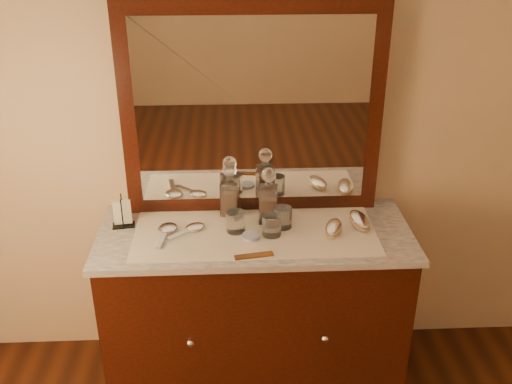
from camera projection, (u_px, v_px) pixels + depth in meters
dresser_cabinet at (255, 309)px, 2.85m from camera, size 1.40×0.55×0.82m
dresser_plinth at (255, 366)px, 3.02m from camera, size 1.46×0.59×0.08m
knob_left at (190, 343)px, 2.57m from camera, size 0.04×0.04×0.04m
knob_right at (325, 339)px, 2.59m from camera, size 0.04×0.04×0.04m
marble_top at (255, 234)px, 2.67m from camera, size 1.44×0.59×0.03m
mirror_frame at (252, 110)px, 2.66m from camera, size 1.20×0.08×1.00m
mirror_glass at (253, 112)px, 2.63m from camera, size 1.06×0.01×0.86m
lace_runner at (255, 233)px, 2.64m from camera, size 1.10×0.45×0.00m
pin_dish at (251, 236)px, 2.60m from camera, size 0.10×0.10×0.01m
comb at (254, 256)px, 2.46m from camera, size 0.17×0.06×0.01m
napkin_rack at (122, 214)px, 2.68m from camera, size 0.11×0.08×0.15m
decanter_left at (230, 195)px, 2.76m from camera, size 0.10×0.10×0.27m
decanter_right at (268, 201)px, 2.69m from camera, size 0.09×0.09×0.27m
brush_near at (334, 229)px, 2.63m from camera, size 0.11×0.17×0.04m
brush_far at (359, 221)px, 2.69m from camera, size 0.10×0.18×0.05m
hand_mirror_outer at (167, 230)px, 2.64m from camera, size 0.10×0.23×0.02m
hand_mirror_inner at (192, 229)px, 2.66m from camera, size 0.19×0.17×0.02m
tumblers at (263, 221)px, 2.63m from camera, size 0.30×0.16×0.10m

